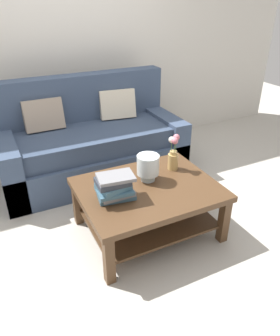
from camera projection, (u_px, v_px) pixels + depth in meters
The scene contains 7 objects.
ground_plane at pixel (125, 214), 3.03m from camera, with size 10.00×10.00×0.00m, color #B7B2A8.
back_wall at pixel (64, 41), 3.69m from camera, with size 6.40×0.12×2.70m, color beige.
couch at pixel (91, 144), 3.56m from camera, with size 1.95×0.90×1.06m.
coffee_table at pixel (148, 200), 2.67m from camera, with size 1.11×0.87×0.45m.
book_stack_main at pixel (115, 187), 2.41m from camera, with size 0.31×0.23×0.20m.
glass_hurricane_vase at pixel (148, 165), 2.64m from camera, with size 0.19×0.19×0.23m.
flower_pitcher at pixel (173, 155), 2.80m from camera, with size 0.09×0.10×0.33m.
Camera 1 is at (-0.95, -2.27, 1.83)m, focal length 34.38 mm.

